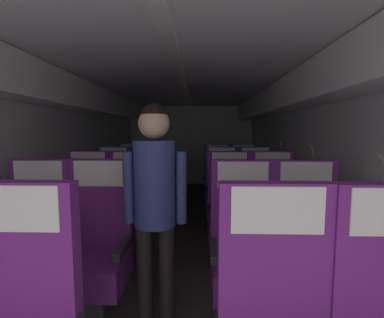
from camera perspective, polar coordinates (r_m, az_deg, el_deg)
name	(u,v)px	position (r m, az deg, el deg)	size (l,w,h in m)	color
ground	(182,240)	(3.65, -2.17, -16.58)	(3.45, 7.93, 0.02)	#3D3833
fuselage_shell	(183,120)	(3.63, -1.99, 8.18)	(3.33, 7.58, 2.11)	silver
seat_b_left_window	(36,248)	(2.52, -30.00, -15.88)	(0.51, 0.47, 1.16)	#38383D
seat_b_left_aisle	(97,248)	(2.32, -19.38, -17.30)	(0.51, 0.47, 1.16)	#38383D
seat_b_right_aisle	(307,252)	(2.31, 23.07, -17.56)	(0.51, 0.47, 1.16)	#38383D
seat_b_right_window	(243,251)	(2.19, 10.73, -18.54)	(0.51, 0.47, 1.16)	#38383D
seat_c_left_window	(87,212)	(3.31, -21.24, -10.37)	(0.51, 0.47, 1.16)	#38383D
seat_c_left_aisle	(130,212)	(3.17, -13.02, -10.84)	(0.51, 0.47, 1.16)	#38383D
seat_c_right_aisle	(273,213)	(3.19, 16.69, -10.87)	(0.51, 0.47, 1.16)	#38383D
seat_c_right_window	(229,213)	(3.08, 7.89, -11.24)	(0.51, 0.47, 1.16)	#38383D
seat_d_left_window	(113,193)	(4.18, -16.29, -6.91)	(0.51, 0.47, 1.16)	#38383D
seat_d_left_aisle	(146,193)	(4.05, -9.67, -7.16)	(0.51, 0.47, 1.16)	#38383D
seat_d_right_aisle	(255,194)	(4.07, 13.20, -7.18)	(0.51, 0.47, 1.16)	#38383D
seat_d_right_window	(222,194)	(4.01, 6.31, -7.25)	(0.51, 0.47, 1.16)	#38383D
seat_e_left_window	(131,181)	(5.09, -12.82, -4.60)	(0.51, 0.47, 1.16)	#38383D
seat_e_left_aisle	(156,181)	(5.00, -7.54, -4.69)	(0.51, 0.47, 1.16)	#38383D
seat_e_right_aisle	(244,182)	(5.00, 10.87, -4.74)	(0.51, 0.47, 1.16)	#38383D
seat_e_right_window	(218,182)	(4.95, 5.40, -4.78)	(0.51, 0.47, 1.16)	#38383D
flight_attendant	(155,193)	(1.87, -7.80, -7.17)	(0.43, 0.28, 1.56)	black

